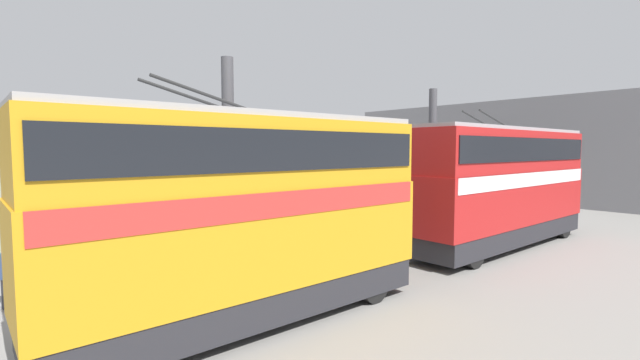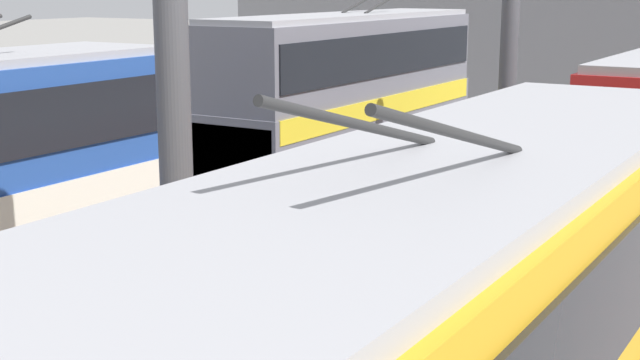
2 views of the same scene
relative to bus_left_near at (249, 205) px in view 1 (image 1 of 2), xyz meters
name	(u,v)px [view 1 (image 1 of 2)]	position (x,y,z in m)	size (l,w,h in m)	color
ground_plane	(85,295)	(-2.61, 4.71, -2.85)	(240.00, 240.00, 0.00)	gray
depot_back_wall	(543,151)	(27.96, 4.71, 1.16)	(0.50, 36.00, 8.02)	gray
support_column_near	(229,167)	(2.02, 4.71, 0.69)	(0.76, 0.76, 7.34)	#4C4C51
support_column_far	(432,161)	(14.06, 4.71, 0.69)	(0.76, 0.76, 7.34)	#4C4C51
bus_left_near	(249,205)	(0.00, 0.00, 0.00)	(9.33, 2.54, 5.63)	black
bus_left_far	(501,180)	(12.32, 0.00, 0.03)	(10.99, 2.54, 5.66)	black
bus_right_near	(158,179)	(1.22, 9.42, 0.07)	(10.22, 2.54, 5.74)	black
bus_right_mid	(375,166)	(14.75, 9.42, 0.24)	(10.89, 2.54, 6.06)	black
person_aisle_midway	(311,230)	(5.72, 4.69, -2.02)	(0.34, 0.47, 1.59)	#473D33
person_aisle_foreground	(8,275)	(-4.37, 4.80, -1.96)	(0.38, 0.48, 1.69)	#2D2D33
person_by_left_row	(134,283)	(-2.13, 1.76, -1.89)	(0.25, 0.43, 1.80)	#2D2D33
person_by_right_row	(56,251)	(-2.92, 7.23, -2.00)	(0.35, 0.47, 1.62)	#2D2D33
oil_drum	(258,235)	(4.55, 6.88, -2.39)	(0.62, 0.62, 0.92)	#424C56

